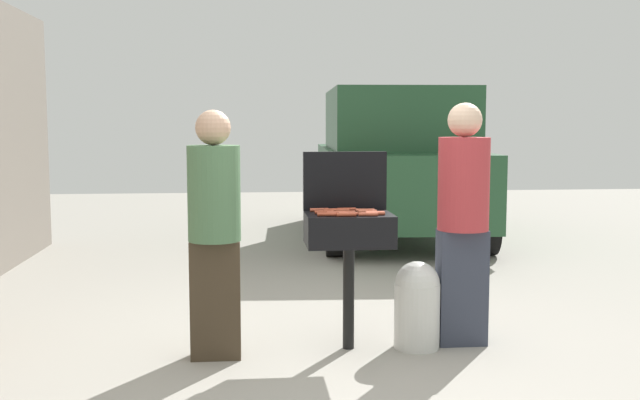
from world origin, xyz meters
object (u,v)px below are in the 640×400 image
hot_dog_13 (375,213)px  propane_tank (417,303)px  hot_dog_6 (365,210)px  hot_dog_12 (337,213)px  person_left (214,225)px  hot_dog_4 (340,211)px  hot_dog_9 (367,212)px  hot_dog_11 (327,214)px  hot_dog_0 (333,210)px  parked_minivan (394,163)px  hot_dog_10 (346,213)px  hot_dog_5 (368,214)px  hot_dog_2 (347,209)px  hot_dog_8 (324,212)px  bbq_grill (349,234)px  hot_dog_1 (375,213)px  hot_dog_7 (346,215)px  person_right (463,215)px  hot_dog_14 (319,210)px  hot_dog_3 (348,214)px

hot_dog_13 → propane_tank: (0.31, 0.05, -0.65)m
hot_dog_6 → hot_dog_12: size_ratio=1.00×
person_left → hot_dog_13: bearing=3.2°
hot_dog_4 → person_left: 0.89m
hot_dog_9 → hot_dog_11: same height
hot_dog_0 → parked_minivan: parked_minivan is taller
person_left → hot_dog_10: bearing=6.2°
hot_dog_6 → propane_tank: (0.36, -0.11, -0.65)m
hot_dog_11 → hot_dog_13: 0.34m
hot_dog_0 → hot_dog_5: (0.21, -0.26, 0.00)m
hot_dog_2 → hot_dog_8: same height
bbq_grill → hot_dog_9: (0.13, -0.01, 0.16)m
hot_dog_9 → hot_dog_11: 0.32m
hot_dog_5 → bbq_grill: bearing=124.2°
hot_dog_11 → parked_minivan: size_ratio=0.03×
bbq_grill → hot_dog_1: size_ratio=7.35×
hot_dog_1 → propane_tank: bearing=13.9°
hot_dog_0 → hot_dog_11: same height
hot_dog_9 → hot_dog_0: bearing=154.2°
hot_dog_4 → hot_dog_7: same height
person_right → hot_dog_2: bearing=-8.4°
bbq_grill → hot_dog_10: (-0.03, -0.04, 0.16)m
hot_dog_13 → propane_tank: bearing=8.2°
hot_dog_5 → hot_dog_8: size_ratio=1.00×
person_right → hot_dog_14: bearing=-6.6°
hot_dog_3 → hot_dog_14: size_ratio=1.00×
person_right → hot_dog_8: bearing=1.7°
hot_dog_1 → hot_dog_9: same height
hot_dog_8 → person_right: 0.99m
hot_dog_8 → hot_dog_14: size_ratio=1.00×
hot_dog_8 → hot_dog_11: (0.01, -0.12, 0.00)m
hot_dog_2 → hot_dog_9: bearing=-48.8°
bbq_grill → hot_dog_13: (0.17, -0.08, 0.16)m
hot_dog_9 → parked_minivan: parked_minivan is taller
hot_dog_10 → person_right: 0.85m
hot_dog_1 → hot_dog_7: size_ratio=1.00×
hot_dog_1 → hot_dog_12: same height
hot_dog_12 → propane_tank: 0.87m
hot_dog_13 → hot_dog_14: 0.42m
hot_dog_2 → person_left: (-0.92, -0.26, -0.06)m
hot_dog_14 → person_right: bearing=-5.7°
hot_dog_0 → hot_dog_10: same height
hot_dog_2 → propane_tank: (0.48, -0.17, -0.65)m
hot_dog_8 → propane_tank: hot_dog_8 is taller
hot_dog_5 → hot_dog_13: bearing=53.5°
hot_dog_14 → propane_tank: bearing=-14.1°
hot_dog_7 → person_left: (-0.88, 0.03, -0.06)m
hot_dog_5 → propane_tank: (0.37, 0.12, -0.65)m
hot_dog_10 → hot_dog_11: size_ratio=1.00×
bbq_grill → hot_dog_2: bearing=89.0°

